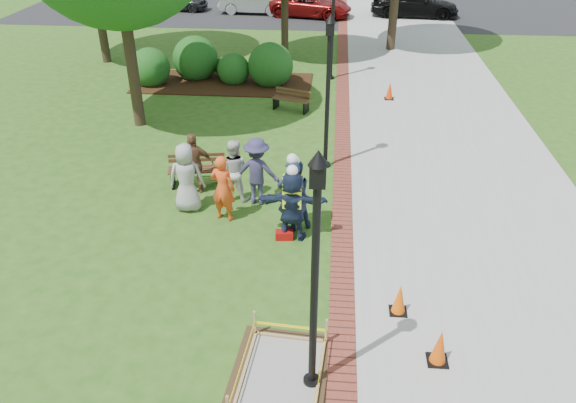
# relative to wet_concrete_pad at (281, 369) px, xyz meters

# --- Properties ---
(ground) EXTENTS (100.00, 100.00, 0.00)m
(ground) POSITION_rel_wet_concrete_pad_xyz_m (-0.74, 2.96, -0.23)
(ground) COLOR #285116
(ground) RESTS_ON ground
(sidewalk) EXTENTS (6.00, 60.00, 0.02)m
(sidewalk) POSITION_rel_wet_concrete_pad_xyz_m (4.26, 12.96, -0.22)
(sidewalk) COLOR #9E9E99
(sidewalk) RESTS_ON ground
(brick_edging) EXTENTS (0.50, 60.00, 0.03)m
(brick_edging) POSITION_rel_wet_concrete_pad_xyz_m (1.01, 12.96, -0.22)
(brick_edging) COLOR maroon
(brick_edging) RESTS_ON ground
(mulch_bed) EXTENTS (7.00, 3.00, 0.05)m
(mulch_bed) POSITION_rel_wet_concrete_pad_xyz_m (-3.74, 14.96, -0.21)
(mulch_bed) COLOR #381E0F
(mulch_bed) RESTS_ON ground
(parking_lot) EXTENTS (36.00, 12.00, 0.01)m
(parking_lot) POSITION_rel_wet_concrete_pad_xyz_m (-0.74, 29.96, -0.23)
(parking_lot) COLOR black
(parking_lot) RESTS_ON ground
(wet_concrete_pad) EXTENTS (1.88, 2.43, 0.55)m
(wet_concrete_pad) POSITION_rel_wet_concrete_pad_xyz_m (0.00, 0.00, 0.00)
(wet_concrete_pad) COLOR #47331E
(wet_concrete_pad) RESTS_ON ground
(bench_near) EXTENTS (1.57, 0.77, 0.82)m
(bench_near) POSITION_rel_wet_concrete_pad_xyz_m (-2.89, 6.56, 0.03)
(bench_near) COLOR brown
(bench_near) RESTS_ON ground
(bench_far) EXTENTS (1.41, 0.85, 0.73)m
(bench_far) POSITION_rel_wet_concrete_pad_xyz_m (-0.82, 12.27, -0.00)
(bench_far) COLOR brown
(bench_far) RESTS_ON ground
(cone_front) EXTENTS (0.36, 0.36, 0.71)m
(cone_front) POSITION_rel_wet_concrete_pad_xyz_m (2.65, 0.60, 0.11)
(cone_front) COLOR black
(cone_front) RESTS_ON ground
(cone_back) EXTENTS (0.34, 0.34, 0.66)m
(cone_back) POSITION_rel_wet_concrete_pad_xyz_m (2.08, 1.82, 0.09)
(cone_back) COLOR black
(cone_back) RESTS_ON ground
(cone_far) EXTENTS (0.34, 0.34, 0.66)m
(cone_far) POSITION_rel_wet_concrete_pad_xyz_m (2.73, 13.68, 0.08)
(cone_far) COLOR black
(cone_far) RESTS_ON ground
(toolbox) EXTENTS (0.42, 0.26, 0.20)m
(toolbox) POSITION_rel_wet_concrete_pad_xyz_m (-0.33, 4.16, -0.13)
(toolbox) COLOR #9A0C0B
(toolbox) RESTS_ON ground
(lamp_near) EXTENTS (0.28, 0.28, 4.26)m
(lamp_near) POSITION_rel_wet_concrete_pad_xyz_m (0.51, -0.04, 2.25)
(lamp_near) COLOR black
(lamp_near) RESTS_ON ground
(lamp_mid) EXTENTS (0.28, 0.28, 4.26)m
(lamp_mid) POSITION_rel_wet_concrete_pad_xyz_m (0.51, 7.96, 2.25)
(lamp_mid) COLOR black
(lamp_mid) RESTS_ON ground
(lamp_far) EXTENTS (0.28, 0.28, 4.26)m
(lamp_far) POSITION_rel_wet_concrete_pad_xyz_m (0.51, 15.96, 2.25)
(lamp_far) COLOR black
(lamp_far) RESTS_ON ground
(shrub_a) EXTENTS (1.57, 1.57, 1.57)m
(shrub_a) POSITION_rel_wet_concrete_pad_xyz_m (-6.59, 14.64, -0.23)
(shrub_a) COLOR #194614
(shrub_a) RESTS_ON ground
(shrub_b) EXTENTS (1.83, 1.83, 1.83)m
(shrub_b) POSITION_rel_wet_concrete_pad_xyz_m (-5.00, 15.63, -0.23)
(shrub_b) COLOR #194614
(shrub_b) RESTS_ON ground
(shrub_c) EXTENTS (1.28, 1.28, 1.28)m
(shrub_c) POSITION_rel_wet_concrete_pad_xyz_m (-3.34, 15.08, -0.23)
(shrub_c) COLOR #194614
(shrub_c) RESTS_ON ground
(shrub_d) EXTENTS (1.79, 1.79, 1.79)m
(shrub_d) POSITION_rel_wet_concrete_pad_xyz_m (-1.85, 15.06, -0.23)
(shrub_d) COLOR #194614
(shrub_d) RESTS_ON ground
(shrub_e) EXTENTS (0.88, 0.88, 0.88)m
(shrub_e) POSITION_rel_wet_concrete_pad_xyz_m (-3.83, 15.87, -0.23)
(shrub_e) COLOR #194614
(shrub_e) RESTS_ON ground
(casual_person_a) EXTENTS (0.58, 0.39, 1.76)m
(casual_person_a) POSITION_rel_wet_concrete_pad_xyz_m (-2.82, 5.29, 0.65)
(casual_person_a) COLOR #9C9C9C
(casual_person_a) RESTS_ON ground
(casual_person_b) EXTENTS (0.61, 0.48, 1.69)m
(casual_person_b) POSITION_rel_wet_concrete_pad_xyz_m (-1.85, 4.91, 0.61)
(casual_person_b) COLOR #E94A1B
(casual_person_b) RESTS_ON ground
(casual_person_c) EXTENTS (0.57, 0.41, 1.64)m
(casual_person_c) POSITION_rel_wet_concrete_pad_xyz_m (-1.77, 5.90, 0.58)
(casual_person_c) COLOR silver
(casual_person_c) RESTS_ON ground
(casual_person_d) EXTENTS (0.58, 0.43, 1.66)m
(casual_person_d) POSITION_rel_wet_concrete_pad_xyz_m (-2.83, 6.16, 0.59)
(casual_person_d) COLOR brown
(casual_person_d) RESTS_ON ground
(casual_person_e) EXTENTS (0.60, 0.42, 1.77)m
(casual_person_e) POSITION_rel_wet_concrete_pad_xyz_m (-1.15, 5.75, 0.65)
(casual_person_e) COLOR #302D4F
(casual_person_e) RESTS_ON ground
(hivis_worker_a) EXTENTS (0.55, 0.36, 1.87)m
(hivis_worker_a) POSITION_rel_wet_concrete_pad_xyz_m (-0.15, 4.22, 0.69)
(hivis_worker_a) COLOR #172A3D
(hivis_worker_a) RESTS_ON ground
(hivis_worker_b) EXTENTS (0.63, 0.44, 2.02)m
(hivis_worker_b) POSITION_rel_wet_concrete_pad_xyz_m (-0.17, 4.47, 0.76)
(hivis_worker_b) COLOR #16173A
(hivis_worker_b) RESTS_ON ground
(hivis_worker_c) EXTENTS (0.65, 0.55, 1.88)m
(hivis_worker_c) POSITION_rel_wet_concrete_pad_xyz_m (-0.14, 4.68, 0.70)
(hivis_worker_c) COLOR #1B1F48
(hivis_worker_c) RESTS_ON ground
(parked_car_a) EXTENTS (2.24, 4.51, 1.43)m
(parked_car_a) POSITION_rel_wet_concrete_pad_xyz_m (-9.18, 28.47, -0.23)
(parked_car_a) COLOR #28282A
(parked_car_a) RESTS_ON ground
(parked_car_b) EXTENTS (2.21, 4.61, 1.47)m
(parked_car_b) POSITION_rel_wet_concrete_pad_xyz_m (-4.32, 27.94, -0.23)
(parked_car_b) COLOR #B3B2B7
(parked_car_b) RESTS_ON ground
(parked_car_c) EXTENTS (2.78, 4.68, 1.43)m
(parked_car_c) POSITION_rel_wet_concrete_pad_xyz_m (-0.87, 27.40, -0.23)
(parked_car_c) COLOR maroon
(parked_car_c) RESTS_ON ground
(parked_car_d) EXTENTS (2.47, 5.02, 1.59)m
(parked_car_d) POSITION_rel_wet_concrete_pad_xyz_m (5.14, 27.90, -0.23)
(parked_car_d) COLOR black
(parked_car_d) RESTS_ON ground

